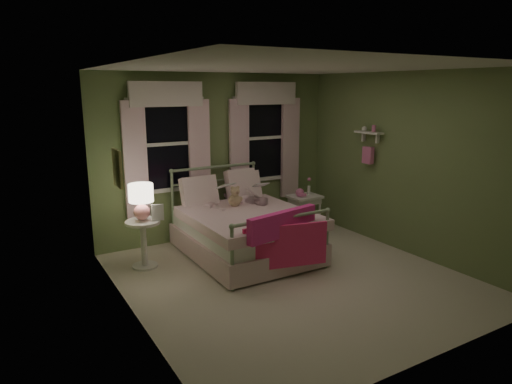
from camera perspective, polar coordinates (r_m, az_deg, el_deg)
room_shell at (r=5.55m, az=4.70°, el=1.77°), size 4.20×4.20×4.20m
bed at (r=6.58m, az=-1.46°, el=-4.73°), size 1.58×2.04×1.18m
pink_throw at (r=5.68m, az=3.50°, el=-5.16°), size 1.10×0.37×0.71m
child_left at (r=6.68m, az=-5.43°, el=0.23°), size 0.25×0.17×0.68m
child_right at (r=6.92m, az=-1.25°, el=1.26°), size 0.45×0.39×0.80m
book_left at (r=6.45m, az=-4.49°, el=0.28°), size 0.21×0.14×0.26m
book_right at (r=6.72m, az=-0.20°, el=0.46°), size 0.22×0.15×0.26m
teddy_bear at (r=6.69m, az=-2.66°, el=-0.73°), size 0.23×0.19×0.31m
nightstand_left at (r=6.29m, az=-13.89°, el=-5.53°), size 0.46×0.46×0.65m
table_lamp at (r=6.15m, az=-14.16°, el=-0.78°), size 0.32×0.32×0.49m
book_nightstand at (r=6.18m, az=-12.91°, el=-3.50°), size 0.21×0.25×0.02m
nightstand_right at (r=7.51m, az=6.09°, el=-1.18°), size 0.50×0.40×0.64m
pink_toy at (r=7.41m, az=5.52°, el=-0.10°), size 0.14×0.20×0.14m
bud_vase at (r=7.57m, az=6.64°, el=0.77°), size 0.06×0.06×0.28m
window_left at (r=6.91m, az=-10.99°, el=6.47°), size 1.34×0.13×1.96m
window_right at (r=7.65m, az=1.16°, el=7.30°), size 1.34×0.13×1.96m
wall_shelf at (r=7.26m, az=13.88°, el=5.84°), size 0.15×0.50×0.60m
framed_picture at (r=5.26m, az=-16.91°, el=2.84°), size 0.03×0.32×0.42m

